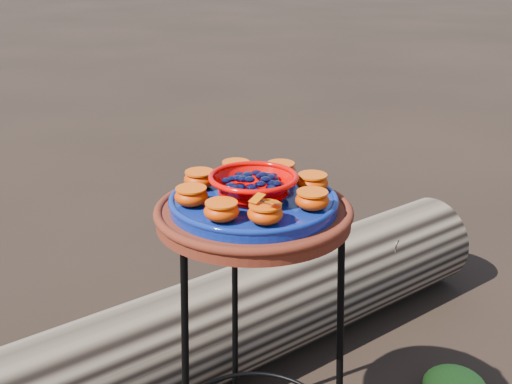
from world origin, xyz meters
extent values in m
cylinder|color=#4D1A08|center=(0.00, 0.00, 0.72)|extent=(0.43, 0.43, 0.03)
cylinder|color=navy|center=(0.00, 0.00, 0.75)|extent=(0.37, 0.37, 0.02)
ellipsoid|color=#C53000|center=(-0.01, -0.14, 0.78)|extent=(0.07, 0.07, 0.04)
ellipsoid|color=#C53000|center=(0.10, -0.09, 0.78)|extent=(0.07, 0.07, 0.04)
ellipsoid|color=#C53000|center=(0.14, 0.01, 0.78)|extent=(0.07, 0.07, 0.04)
ellipsoid|color=#C53000|center=(0.09, 0.10, 0.78)|extent=(0.07, 0.07, 0.04)
ellipsoid|color=#C53000|center=(-0.01, 0.14, 0.78)|extent=(0.07, 0.07, 0.04)
ellipsoid|color=#C53000|center=(-0.10, 0.09, 0.78)|extent=(0.07, 0.07, 0.04)
ellipsoid|color=#C53000|center=(-0.14, -0.01, 0.78)|extent=(0.07, 0.07, 0.04)
ellipsoid|color=#C53000|center=(-0.09, -0.10, 0.78)|extent=(0.07, 0.07, 0.04)
ellipsoid|color=#2D691D|center=(-0.06, 0.61, 0.07)|extent=(0.28, 0.28, 0.14)
camera|label=1|loc=(-0.31, -1.25, 1.27)|focal=45.00mm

